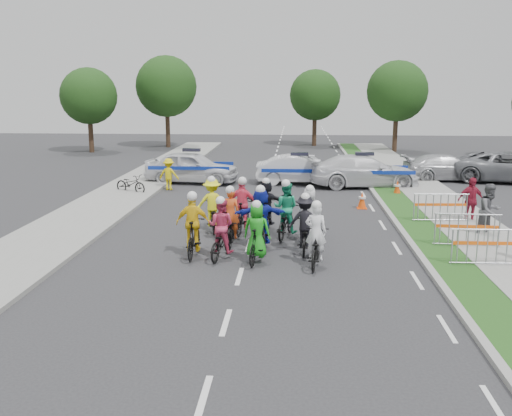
# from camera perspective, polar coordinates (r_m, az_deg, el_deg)

# --- Properties ---
(ground) EXTENTS (90.00, 90.00, 0.00)m
(ground) POSITION_cam_1_polar(r_m,az_deg,el_deg) (15.14, -1.66, -6.86)
(ground) COLOR #28282B
(ground) RESTS_ON ground
(curb_right) EXTENTS (0.20, 60.00, 0.12)m
(curb_right) POSITION_cam_1_polar(r_m,az_deg,el_deg) (20.19, 14.34, -2.21)
(curb_right) COLOR gray
(curb_right) RESTS_ON ground
(grass_strip) EXTENTS (1.20, 60.00, 0.11)m
(grass_strip) POSITION_cam_1_polar(r_m,az_deg,el_deg) (20.33, 16.29, -2.24)
(grass_strip) COLOR #264A18
(grass_strip) RESTS_ON ground
(sidewalk_right) EXTENTS (2.40, 60.00, 0.13)m
(sidewalk_right) POSITION_cam_1_polar(r_m,az_deg,el_deg) (20.79, 21.14, -2.23)
(sidewalk_right) COLOR gray
(sidewalk_right) RESTS_ON ground
(sidewalk_left) EXTENTS (3.00, 60.00, 0.13)m
(sidewalk_left) POSITION_cam_1_polar(r_m,az_deg,el_deg) (21.37, -17.93, -1.63)
(sidewalk_left) COLOR gray
(sidewalk_left) RESTS_ON ground
(rider_0) EXTENTS (0.87, 1.91, 1.88)m
(rider_0) POSITION_cam_1_polar(r_m,az_deg,el_deg) (15.91, 5.98, -3.63)
(rider_0) COLOR black
(rider_0) RESTS_ON ground
(rider_1) EXTENTS (0.83, 1.79, 1.82)m
(rider_1) POSITION_cam_1_polar(r_m,az_deg,el_deg) (16.10, 0.08, -3.04)
(rider_1) COLOR black
(rider_1) RESTS_ON ground
(rider_2) EXTENTS (0.97, 1.90, 1.85)m
(rider_2) POSITION_cam_1_polar(r_m,az_deg,el_deg) (16.59, -3.50, -2.69)
(rider_2) COLOR black
(rider_2) RESTS_ON ground
(rider_3) EXTENTS (0.99, 1.88, 1.97)m
(rider_3) POSITION_cam_1_polar(r_m,az_deg,el_deg) (16.74, -6.27, -2.37)
(rider_3) COLOR black
(rider_3) RESTS_ON ground
(rider_4) EXTENTS (1.05, 1.84, 1.84)m
(rider_4) POSITION_cam_1_polar(r_m,az_deg,el_deg) (17.15, 4.90, -2.12)
(rider_4) COLOR black
(rider_4) RESTS_ON ground
(rider_5) EXTENTS (1.66, 1.97, 2.00)m
(rider_5) POSITION_cam_1_polar(r_m,az_deg,el_deg) (17.49, 0.46, -1.40)
(rider_5) COLOR black
(rider_5) RESTS_ON ground
(rider_6) EXTENTS (0.69, 1.86, 1.88)m
(rider_6) POSITION_cam_1_polar(r_m,az_deg,el_deg) (18.11, -2.55, -1.63)
(rider_6) COLOR black
(rider_6) RESTS_ON ground
(rider_7) EXTENTS (0.87, 1.84, 1.87)m
(rider_7) POSITION_cam_1_polar(r_m,az_deg,el_deg) (18.31, 5.34, -1.18)
(rider_7) COLOR black
(rider_7) RESTS_ON ground
(rider_8) EXTENTS (1.05, 2.02, 1.96)m
(rider_8) POSITION_cam_1_polar(r_m,az_deg,el_deg) (18.81, 2.98, -0.80)
(rider_8) COLOR black
(rider_8) RESTS_ON ground
(rider_9) EXTENTS (1.03, 1.92, 1.96)m
(rider_9) POSITION_cam_1_polar(r_m,az_deg,el_deg) (19.30, -1.34, -0.37)
(rider_9) COLOR black
(rider_9) RESTS_ON ground
(rider_10) EXTENTS (1.17, 1.98, 1.93)m
(rider_10) POSITION_cam_1_polar(r_m,az_deg,el_deg) (19.69, -4.40, -0.16)
(rider_10) COLOR black
(rider_10) RESTS_ON ground
(rider_11) EXTENTS (1.50, 1.79, 1.82)m
(rider_11) POSITION_cam_1_polar(r_m,az_deg,el_deg) (19.93, 1.01, 0.09)
(rider_11) COLOR black
(rider_11) RESTS_ON ground
(police_car_0) EXTENTS (5.00, 2.50, 1.63)m
(police_car_0) POSITION_cam_1_polar(r_m,az_deg,el_deg) (29.69, -6.43, 4.08)
(police_car_0) COLOR silver
(police_car_0) RESTS_ON ground
(police_car_1) EXTENTS (4.45, 1.66, 1.45)m
(police_car_1) POSITION_cam_1_polar(r_m,az_deg,el_deg) (29.33, 4.34, 3.85)
(police_car_1) COLOR silver
(police_car_1) RESTS_ON ground
(police_car_2) EXTENTS (5.65, 2.85, 1.57)m
(police_car_2) POSITION_cam_1_polar(r_m,az_deg,el_deg) (28.84, 10.73, 3.65)
(police_car_2) COLOR silver
(police_car_2) RESTS_ON ground
(civilian_sedan) EXTENTS (4.86, 2.40, 1.36)m
(civilian_sedan) POSITION_cam_1_polar(r_m,az_deg,el_deg) (31.97, 18.55, 3.85)
(civilian_sedan) COLOR #B6B7BC
(civilian_sedan) RESTS_ON ground
(civilian_suv) EXTENTS (6.18, 3.83, 1.59)m
(civilian_suv) POSITION_cam_1_polar(r_m,az_deg,el_deg) (32.52, 24.08, 3.76)
(civilian_suv) COLOR slate
(civilian_suv) RESTS_ON ground
(spectator_1) EXTENTS (1.10, 1.03, 1.80)m
(spectator_1) POSITION_cam_1_polar(r_m,az_deg,el_deg) (20.25, 22.34, -0.26)
(spectator_1) COLOR #525256
(spectator_1) RESTS_ON ground
(spectator_2) EXTENTS (1.05, 0.59, 1.69)m
(spectator_2) POSITION_cam_1_polar(r_m,az_deg,el_deg) (22.11, 20.67, 0.70)
(spectator_2) COLOR maroon
(spectator_2) RESTS_ON ground
(marshal_hiviz) EXTENTS (1.06, 0.72, 1.52)m
(marshal_hiviz) POSITION_cam_1_polar(r_m,az_deg,el_deg) (27.80, -8.70, 3.36)
(marshal_hiviz) COLOR yellow
(marshal_hiviz) RESTS_ON ground
(barrier_0) EXTENTS (2.01, 0.55, 1.12)m
(barrier_0) POSITION_cam_1_polar(r_m,az_deg,el_deg) (16.86, 22.10, -3.79)
(barrier_0) COLOR #A5A8AD
(barrier_0) RESTS_ON ground
(barrier_1) EXTENTS (2.02, 0.58, 1.12)m
(barrier_1) POSITION_cam_1_polar(r_m,az_deg,el_deg) (18.61, 20.33, -2.21)
(barrier_1) COLOR #A5A8AD
(barrier_1) RESTS_ON ground
(barrier_2) EXTENTS (2.03, 0.62, 1.12)m
(barrier_2) POSITION_cam_1_polar(r_m,az_deg,el_deg) (21.71, 17.94, -0.08)
(barrier_2) COLOR #A5A8AD
(barrier_2) RESTS_ON ground
(cone_0) EXTENTS (0.40, 0.40, 0.70)m
(cone_0) POSITION_cam_1_polar(r_m,az_deg,el_deg) (23.71, 10.56, 0.76)
(cone_0) COLOR #F24C0C
(cone_0) RESTS_ON ground
(cone_1) EXTENTS (0.40, 0.40, 0.70)m
(cone_1) POSITION_cam_1_polar(r_m,az_deg,el_deg) (26.97, 13.94, 1.97)
(cone_1) COLOR #F24C0C
(cone_1) RESTS_ON ground
(parked_bike) EXTENTS (1.81, 1.32, 0.91)m
(parked_bike) POSITION_cam_1_polar(r_m,az_deg,el_deg) (27.21, -12.42, 2.37)
(parked_bike) COLOR black
(parked_bike) RESTS_ON ground
(tree_0) EXTENTS (4.20, 4.20, 6.30)m
(tree_0) POSITION_cam_1_polar(r_m,az_deg,el_deg) (44.98, -16.40, 10.68)
(tree_0) COLOR #382619
(tree_0) RESTS_ON ground
(tree_1) EXTENTS (4.55, 4.55, 6.82)m
(tree_1) POSITION_cam_1_polar(r_m,az_deg,el_deg) (44.89, 13.94, 11.26)
(tree_1) COLOR #382619
(tree_1) RESTS_ON ground
(tree_3) EXTENTS (4.90, 4.90, 7.35)m
(tree_3) POSITION_cam_1_polar(r_m,az_deg,el_deg) (47.40, -8.95, 11.91)
(tree_3) COLOR #382619
(tree_3) RESTS_ON ground
(tree_4) EXTENTS (4.20, 4.20, 6.30)m
(tree_4) POSITION_cam_1_polar(r_m,az_deg,el_deg) (48.28, 5.93, 11.16)
(tree_4) COLOR #382619
(tree_4) RESTS_ON ground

